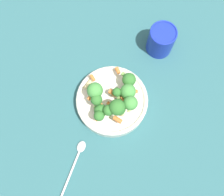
{
  "coord_description": "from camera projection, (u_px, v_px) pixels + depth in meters",
  "views": [
    {
      "loc": [
        0.04,
        -0.22,
        0.82
      ],
      "look_at": [
        0.0,
        0.0,
        0.06
      ],
      "focal_mm": 42.0,
      "sensor_mm": 36.0,
      "label": 1
    }
  ],
  "objects": [
    {
      "name": "ground_plane",
      "position": [
        112.0,
        103.0,
        0.85
      ],
      "size": [
        3.0,
        3.0,
        0.0
      ],
      "primitive_type": "plane",
      "color": "#2D6066"
    },
    {
      "name": "bowl",
      "position": [
        112.0,
        101.0,
        0.83
      ],
      "size": [
        0.23,
        0.23,
        0.05
      ],
      "color": "silver",
      "rests_on": "ground_plane"
    },
    {
      "name": "pasta_salad",
      "position": [
        114.0,
        99.0,
        0.76
      ],
      "size": [
        0.17,
        0.19,
        0.09
      ],
      "color": "#8CB766",
      "rests_on": "bowl"
    },
    {
      "name": "cup",
      "position": [
        161.0,
        40.0,
        0.86
      ],
      "size": [
        0.09,
        0.09,
        0.1
      ],
      "color": "#192DAD",
      "rests_on": "ground_plane"
    },
    {
      "name": "spoon",
      "position": [
        76.0,
        160.0,
        0.8
      ],
      "size": [
        0.05,
        0.19,
        0.01
      ],
      "rotation": [
        0.0,
        0.0,
        7.7
      ],
      "color": "silver",
      "rests_on": "ground_plane"
    }
  ]
}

